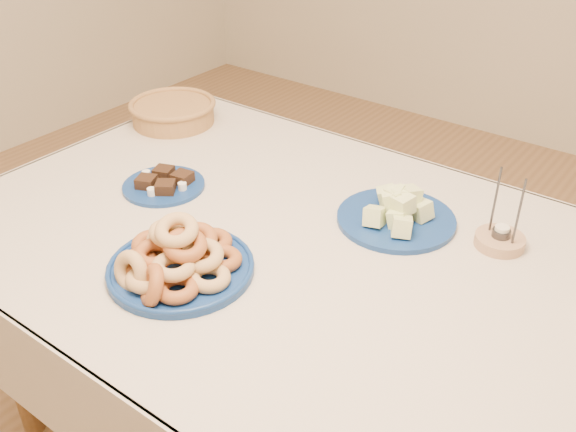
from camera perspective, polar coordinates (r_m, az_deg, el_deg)
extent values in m
cylinder|color=brown|center=(2.32, -7.15, -0.08)|extent=(0.06, 0.06, 0.72)
cylinder|color=brown|center=(1.95, -23.63, -10.07)|extent=(0.06, 0.06, 0.72)
cube|color=beige|center=(1.47, 1.17, -2.81)|extent=(1.70, 1.10, 0.02)
cube|color=beige|center=(1.95, 10.67, 1.46)|extent=(1.70, 0.01, 0.28)
cube|color=beige|center=(2.08, -18.19, 2.42)|extent=(0.01, 1.10, 0.28)
cylinder|color=navy|center=(1.40, -9.50, -4.68)|extent=(0.37, 0.37, 0.02)
torus|color=navy|center=(1.39, -9.53, -4.41)|extent=(0.38, 0.38, 0.01)
torus|color=#AF7F49|center=(1.33, -7.05, -5.41)|extent=(0.10, 0.10, 0.04)
torus|color=brown|center=(1.38, -5.98, -3.80)|extent=(0.12, 0.12, 0.03)
torus|color=brown|center=(1.43, -6.78, -2.29)|extent=(0.11, 0.11, 0.03)
torus|color=#AF7F49|center=(1.45, -9.37, -2.01)|extent=(0.13, 0.13, 0.04)
torus|color=brown|center=(1.44, -11.98, -2.51)|extent=(0.13, 0.13, 0.04)
torus|color=brown|center=(1.39, -13.23, -4.05)|extent=(0.11, 0.11, 0.03)
torus|color=#AF7F49|center=(1.34, -12.36, -5.55)|extent=(0.11, 0.11, 0.04)
torus|color=brown|center=(1.31, -9.84, -6.33)|extent=(0.12, 0.12, 0.03)
torus|color=#AF7F49|center=(1.34, -7.65, -3.48)|extent=(0.13, 0.13, 0.05)
torus|color=brown|center=(1.39, -8.13, -2.06)|extent=(0.13, 0.13, 0.05)
torus|color=#AF7F49|center=(1.41, -10.65, -1.90)|extent=(0.13, 0.13, 0.04)
torus|color=brown|center=(1.37, -11.79, -3.31)|extent=(0.12, 0.12, 0.04)
torus|color=#AF7F49|center=(1.32, -10.14, -4.41)|extent=(0.09, 0.09, 0.03)
torus|color=brown|center=(1.33, -9.13, -2.57)|extent=(0.13, 0.13, 0.05)
torus|color=#AF7F49|center=(1.37, -10.42, -1.55)|extent=(0.13, 0.13, 0.05)
torus|color=#AF7F49|center=(1.33, -9.88, -1.25)|extent=(0.13, 0.13, 0.06)
torus|color=#AF7F49|center=(1.35, -13.79, -4.84)|extent=(0.09, 0.06, 0.10)
torus|color=brown|center=(1.30, -11.99, -6.07)|extent=(0.11, 0.10, 0.10)
cylinder|color=navy|center=(1.57, 9.58, -0.27)|extent=(0.30, 0.30, 0.01)
cube|color=#CDDF8D|center=(1.60, 8.79, 1.76)|extent=(0.07, 0.07, 0.06)
cube|color=#CDDF8D|center=(1.51, 9.83, -0.19)|extent=(0.06, 0.05, 0.05)
cube|color=#CDDF8D|center=(1.53, 9.52, 1.56)|extent=(0.05, 0.06, 0.05)
cube|color=#CDDF8D|center=(1.54, 10.74, 1.76)|extent=(0.06, 0.06, 0.05)
cube|color=#CDDF8D|center=(1.53, 9.46, 1.67)|extent=(0.06, 0.05, 0.06)
cube|color=#CDDF8D|center=(1.51, 7.71, -0.02)|extent=(0.05, 0.06, 0.06)
cube|color=#CDDF8D|center=(1.55, 11.73, 0.50)|extent=(0.06, 0.06, 0.06)
cube|color=#CDDF8D|center=(1.53, 9.75, 1.62)|extent=(0.06, 0.06, 0.05)
cube|color=#CDDF8D|center=(1.53, 9.23, 1.53)|extent=(0.07, 0.07, 0.05)
cube|color=#CDDF8D|center=(1.53, 9.86, 1.66)|extent=(0.06, 0.07, 0.05)
cube|color=#CDDF8D|center=(1.60, 10.67, 1.49)|extent=(0.06, 0.06, 0.06)
cube|color=#CDDF8D|center=(1.51, 10.19, 1.04)|extent=(0.06, 0.06, 0.05)
cube|color=#CDDF8D|center=(1.49, 10.07, -0.93)|extent=(0.06, 0.07, 0.05)
cylinder|color=navy|center=(1.72, -10.98, 2.66)|extent=(0.27, 0.27, 0.01)
cube|color=black|center=(1.71, -12.47, 2.99)|extent=(0.06, 0.06, 0.03)
cube|color=black|center=(1.67, -10.85, 2.54)|extent=(0.07, 0.07, 0.03)
cube|color=black|center=(1.75, -11.00, 3.81)|extent=(0.06, 0.06, 0.03)
cube|color=black|center=(1.71, -9.37, 3.39)|extent=(0.05, 0.05, 0.03)
cylinder|color=white|center=(1.76, -12.48, 3.64)|extent=(0.03, 0.03, 0.02)
cylinder|color=white|center=(1.67, -12.03, 2.13)|extent=(0.03, 0.03, 0.02)
cylinder|color=white|center=(1.68, -9.38, 2.63)|extent=(0.03, 0.03, 0.02)
cylinder|color=brown|center=(2.09, -10.17, 8.96)|extent=(0.29, 0.29, 0.06)
torus|color=brown|center=(2.08, -10.26, 9.78)|extent=(0.31, 0.31, 0.02)
cylinder|color=#A67D5C|center=(1.53, 18.29, -2.12)|extent=(0.14, 0.14, 0.03)
cylinder|color=#3D3D42|center=(1.52, 18.42, -1.45)|extent=(0.05, 0.05, 0.02)
cylinder|color=silver|center=(1.51, 18.51, -1.04)|extent=(0.04, 0.04, 0.01)
cylinder|color=#3D3D42|center=(1.50, 17.95, 1.41)|extent=(0.01, 0.01, 0.16)
cylinder|color=#3D3D42|center=(1.47, 19.85, 0.34)|extent=(0.01, 0.01, 0.16)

